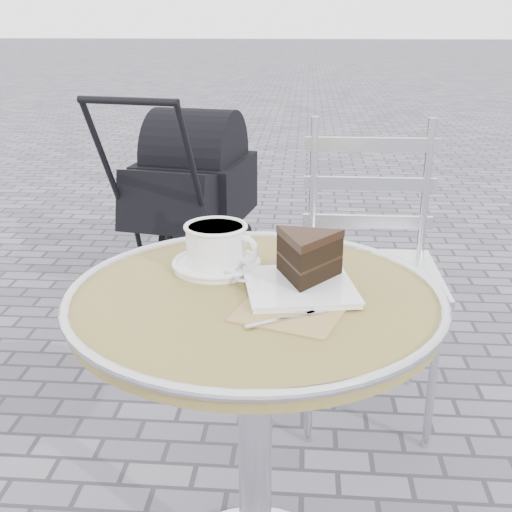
# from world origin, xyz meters

# --- Properties ---
(cafe_table) EXTENTS (0.72, 0.72, 0.74)m
(cafe_table) POSITION_xyz_m (0.00, 0.00, 0.57)
(cafe_table) COLOR silver
(cafe_table) RESTS_ON ground
(cappuccino_set) EXTENTS (0.18, 0.20, 0.09)m
(cappuccino_set) POSITION_xyz_m (-0.09, 0.12, 0.77)
(cappuccino_set) COLOR white
(cappuccino_set) RESTS_ON cafe_table
(cake_plate_set) EXTENTS (0.24, 0.33, 0.11)m
(cake_plate_set) POSITION_xyz_m (0.09, 0.04, 0.78)
(cake_plate_set) COLOR #A18358
(cake_plate_set) RESTS_ON cafe_table
(bistro_chair) EXTENTS (0.42, 0.42, 0.93)m
(bistro_chair) POSITION_xyz_m (0.29, 0.83, 0.58)
(bistro_chair) COLOR silver
(bistro_chair) RESTS_ON ground
(baby_stroller) EXTENTS (0.58, 0.98, 0.96)m
(baby_stroller) POSITION_xyz_m (-0.44, 1.72, 0.43)
(baby_stroller) COLOR black
(baby_stroller) RESTS_ON ground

